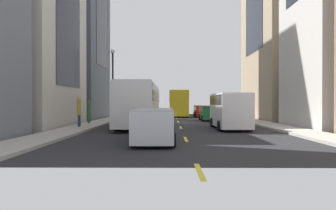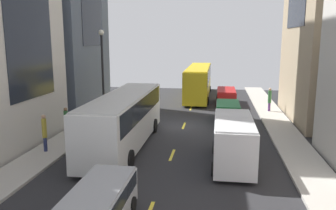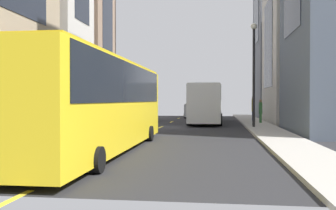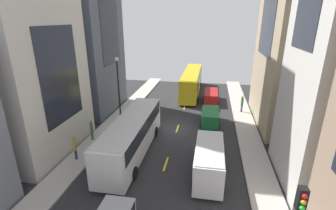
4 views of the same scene
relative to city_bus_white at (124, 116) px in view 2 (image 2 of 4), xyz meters
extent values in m
plane|color=#28282B|center=(3.21, 5.78, -2.01)|extent=(41.08, 41.08, 0.00)
cube|color=#B2ADA3|center=(-4.20, 5.78, -1.93)|extent=(2.26, 44.00, 0.15)
cube|color=#B2ADA3|center=(10.62, 5.78, -1.93)|extent=(2.26, 44.00, 0.15)
cube|color=yellow|center=(3.21, -1.22, -2.00)|extent=(0.16, 2.00, 0.01)
cube|color=yellow|center=(3.21, 5.78, -2.00)|extent=(0.16, 2.00, 0.01)
cube|color=yellow|center=(3.21, 12.78, -2.00)|extent=(0.16, 2.00, 0.01)
cube|color=yellow|center=(3.21, 19.78, -2.00)|extent=(0.16, 2.00, 0.01)
cube|color=yellow|center=(3.21, 26.78, -2.00)|extent=(0.16, 2.00, 0.01)
cube|color=silver|center=(0.00, 0.00, -0.23)|extent=(2.55, 11.58, 3.00)
cube|color=black|center=(0.00, 0.00, 0.62)|extent=(2.60, 10.66, 1.20)
cube|color=beige|center=(0.00, 0.00, 1.31)|extent=(2.45, 11.12, 0.08)
cylinder|color=black|center=(-1.17, 3.59, -1.51)|extent=(0.46, 1.00, 1.00)
cylinder|color=black|center=(1.17, 3.59, -1.51)|extent=(0.46, 1.00, 1.00)
cylinder|color=black|center=(-1.17, -3.59, -1.51)|extent=(0.46, 1.00, 1.00)
cylinder|color=black|center=(1.17, -3.59, -1.51)|extent=(0.46, 1.00, 1.00)
cube|color=yellow|center=(3.55, 19.47, -0.15)|extent=(2.45, 13.50, 3.30)
cube|color=black|center=(3.55, 19.47, 0.71)|extent=(2.50, 12.42, 1.48)
cube|color=gold|center=(3.55, 19.47, 1.54)|extent=(2.35, 12.96, 0.08)
cylinder|color=black|center=(2.43, 23.65, -1.63)|extent=(0.44, 0.76, 0.76)
cylinder|color=black|center=(4.68, 23.65, -1.63)|extent=(0.44, 0.76, 0.76)
cylinder|color=black|center=(2.43, 15.28, -1.63)|extent=(0.44, 0.76, 0.76)
cylinder|color=black|center=(4.68, 15.28, -1.63)|extent=(0.44, 0.76, 0.76)
cube|color=white|center=(6.70, -2.31, -0.66)|extent=(2.05, 5.59, 2.30)
cube|color=black|center=(6.70, -2.31, 0.10)|extent=(2.09, 5.15, 0.69)
cube|color=silver|center=(6.70, -2.31, 0.53)|extent=(1.97, 5.37, 0.08)
cylinder|color=black|center=(5.76, -0.58, -1.65)|extent=(0.37, 0.72, 0.72)
cylinder|color=black|center=(7.64, -0.58, -1.65)|extent=(0.37, 0.72, 0.72)
cylinder|color=black|center=(5.76, -4.04, -1.65)|extent=(0.37, 0.72, 0.72)
cylinder|color=black|center=(7.64, -4.04, -1.65)|extent=(0.37, 0.72, 0.72)
cube|color=#1E7238|center=(6.67, 7.69, -1.17)|extent=(1.89, 4.09, 1.34)
cube|color=black|center=(6.67, 7.69, -0.83)|extent=(1.92, 3.77, 0.56)
cube|color=#1A612F|center=(6.67, 7.69, -0.46)|extent=(1.81, 3.93, 0.08)
cylinder|color=black|center=(5.80, 8.96, -1.70)|extent=(0.34, 0.62, 0.62)
cylinder|color=black|center=(7.54, 8.96, -1.70)|extent=(0.34, 0.62, 0.62)
cylinder|color=black|center=(5.80, 6.42, -1.70)|extent=(0.34, 0.62, 0.62)
cylinder|color=black|center=(7.54, 6.42, -1.70)|extent=(0.34, 0.62, 0.62)
cube|color=red|center=(6.71, 15.60, -1.18)|extent=(1.88, 4.72, 1.31)
cube|color=black|center=(6.71, 15.60, -0.85)|extent=(1.92, 4.35, 0.55)
cube|color=#A91A1A|center=(6.71, 15.60, -0.48)|extent=(1.80, 4.54, 0.08)
cylinder|color=black|center=(5.84, 17.07, -1.70)|extent=(0.34, 0.62, 0.62)
cylinder|color=black|center=(7.57, 17.07, -1.70)|extent=(0.34, 0.62, 0.62)
cylinder|color=black|center=(5.84, 14.14, -1.70)|extent=(0.34, 0.62, 0.62)
cylinder|color=black|center=(7.57, 14.14, -1.70)|extent=(0.34, 0.62, 0.62)
cube|color=#B7BABF|center=(1.66, -9.51, -1.16)|extent=(1.79, 4.41, 1.36)
cube|color=black|center=(1.66, -9.51, -0.81)|extent=(1.83, 4.06, 0.57)
cube|color=#9C9EA2|center=(1.66, -9.51, -0.43)|extent=(1.72, 4.23, 0.08)
cylinder|color=black|center=(0.84, -8.15, -1.70)|extent=(0.32, 0.62, 0.62)
cylinder|color=black|center=(2.48, -8.15, -1.70)|extent=(0.32, 0.62, 0.62)
cylinder|color=#593372|center=(10.58, 11.87, -1.47)|extent=(0.23, 0.23, 0.77)
cylinder|color=#336B38|center=(10.58, 11.87, -0.52)|extent=(0.30, 0.30, 1.14)
sphere|color=tan|center=(10.58, 11.87, 0.17)|extent=(0.25, 0.25, 0.25)
cylinder|color=navy|center=(-4.33, -2.04, -1.43)|extent=(0.21, 0.21, 0.85)
cylinder|color=gold|center=(-4.33, -2.04, -0.43)|extent=(0.28, 0.28, 1.15)
sphere|color=tan|center=(-4.33, -2.04, 0.26)|extent=(0.25, 0.25, 0.25)
cylinder|color=#336B38|center=(-4.61, 1.51, -1.49)|extent=(0.22, 0.22, 0.74)
cylinder|color=#336B38|center=(-4.61, 1.51, -0.64)|extent=(0.29, 0.29, 0.97)
sphere|color=#8C6647|center=(-4.61, 1.51, -0.03)|extent=(0.25, 0.25, 0.25)
cylinder|color=black|center=(-3.57, 6.52, 1.61)|extent=(0.18, 0.18, 6.93)
sphere|color=silver|center=(-3.57, 6.52, 5.25)|extent=(0.44, 0.44, 0.44)
camera|label=1|loc=(2.41, -23.03, -0.12)|focal=30.51mm
camera|label=2|loc=(5.77, -20.42, 4.78)|focal=36.65mm
camera|label=3|loc=(-0.96, 33.86, 0.05)|focal=40.51mm
camera|label=4|loc=(6.44, -18.32, 9.40)|focal=26.06mm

